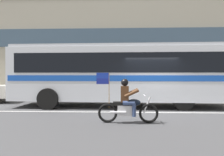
{
  "coord_description": "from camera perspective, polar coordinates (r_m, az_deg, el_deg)",
  "views": [
    {
      "loc": [
        -1.37,
        -10.84,
        1.73
      ],
      "look_at": [
        -1.83,
        -0.92,
        1.56
      ],
      "focal_mm": 36.37,
      "sensor_mm": 36.0,
      "label": 1
    }
  ],
  "objects": [
    {
      "name": "ground_plane",
      "position": [
        11.06,
        9.86,
        -8.01
      ],
      "size": [
        60.0,
        60.0,
        0.0
      ],
      "primitive_type": "plane",
      "color": "#3D3D3F"
    },
    {
      "name": "transit_bus",
      "position": [
        12.04,
        1.85,
        1.73
      ],
      "size": [
        11.22,
        2.92,
        3.22
      ],
      "color": "silver",
      "rests_on": "ground_plane"
    },
    {
      "name": "office_building_facade",
      "position": [
        18.92,
        7.01,
        15.94
      ],
      "size": [
        28.0,
        0.89,
        13.2
      ],
      "color": "gray",
      "rests_on": "ground_plane"
    },
    {
      "name": "lane_center_stripe",
      "position": [
        10.47,
        10.27,
        -8.5
      ],
      "size": [
        26.6,
        0.14,
        0.01
      ],
      "primitive_type": "cube",
      "color": "silver",
      "rests_on": "ground_plane"
    },
    {
      "name": "sidewalk_curb",
      "position": [
        16.08,
        7.58,
        -4.91
      ],
      "size": [
        28.0,
        3.8,
        0.15
      ],
      "primitive_type": "cube",
      "color": "#A39E93",
      "rests_on": "ground_plane"
    },
    {
      "name": "motorcycle_with_rider",
      "position": [
        8.08,
        3.89,
        -6.56
      ],
      "size": [
        2.2,
        0.64,
        1.78
      ],
      "color": "black",
      "rests_on": "ground_plane"
    },
    {
      "name": "fire_hydrant",
      "position": [
        15.16,
        8.66,
        -3.59
      ],
      "size": [
        0.22,
        0.3,
        0.75
      ],
      "color": "red",
      "rests_on": "sidewalk_curb"
    }
  ]
}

